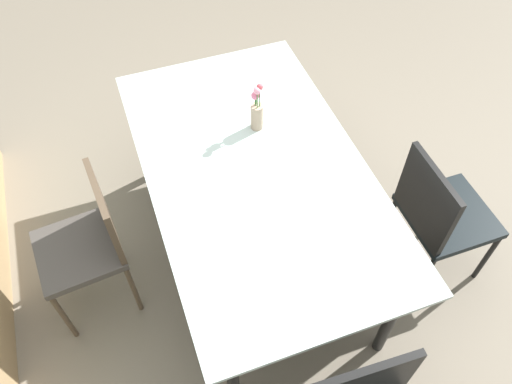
% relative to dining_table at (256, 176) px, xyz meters
% --- Properties ---
extents(ground_plane, '(12.00, 12.00, 0.00)m').
position_rel_dining_table_xyz_m(ground_plane, '(-0.04, 0.00, -0.69)').
color(ground_plane, '#756B5B').
extents(dining_table, '(1.88, 1.07, 0.75)m').
position_rel_dining_table_xyz_m(dining_table, '(0.00, 0.00, 0.00)').
color(dining_table, '#B2C6C1').
rests_on(dining_table, ground).
extents(chair_near_left, '(0.44, 0.44, 0.89)m').
position_rel_dining_table_xyz_m(chair_near_left, '(-0.42, -0.87, -0.18)').
color(chair_near_left, black).
rests_on(chair_near_left, ground).
extents(chair_far_side, '(0.45, 0.45, 0.89)m').
position_rel_dining_table_xyz_m(chair_far_side, '(0.02, 0.88, -0.16)').
color(chair_far_side, '#453F3A').
rests_on(chair_far_side, ground).
extents(flower_vase, '(0.07, 0.07, 0.30)m').
position_rel_dining_table_xyz_m(flower_vase, '(0.27, -0.10, 0.18)').
color(flower_vase, tan).
rests_on(flower_vase, dining_table).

